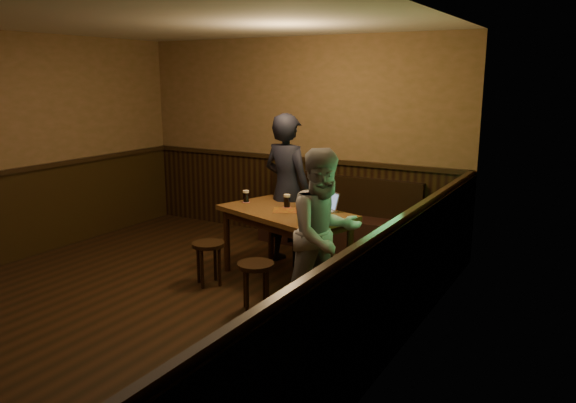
# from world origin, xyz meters

# --- Properties ---
(room) EXTENTS (5.04, 6.04, 2.84)m
(room) POSITION_xyz_m (0.00, 0.22, 1.20)
(room) COLOR black
(room) RESTS_ON ground
(bench) EXTENTS (2.20, 0.50, 0.95)m
(bench) POSITION_xyz_m (0.79, 2.75, 0.31)
(bench) COLOR black
(bench) RESTS_ON ground
(pub_table) EXTENTS (1.69, 1.28, 0.81)m
(pub_table) POSITION_xyz_m (0.79, 1.34, 0.70)
(pub_table) COLOR #512817
(pub_table) RESTS_ON ground
(stool_left) EXTENTS (0.39, 0.39, 0.48)m
(stool_left) POSITION_xyz_m (0.15, 0.75, 0.39)
(stool_left) COLOR black
(stool_left) RESTS_ON ground
(stool_right) EXTENTS (0.40, 0.40, 0.49)m
(stool_right) POSITION_xyz_m (0.99, 0.42, 0.39)
(stool_right) COLOR black
(stool_right) RESTS_ON ground
(pint_left) EXTENTS (0.09, 0.09, 0.15)m
(pint_left) POSITION_xyz_m (0.18, 1.46, 0.88)
(pint_left) COLOR #A2142D
(pint_left) RESTS_ON pub_table
(pint_mid) EXTENTS (0.10, 0.10, 0.15)m
(pint_mid) POSITION_xyz_m (0.73, 1.48, 0.88)
(pint_mid) COLOR #A2142D
(pint_mid) RESTS_ON pub_table
(pint_right) EXTENTS (0.10, 0.10, 0.16)m
(pint_right) POSITION_xyz_m (1.26, 1.18, 0.88)
(pint_right) COLOR #A2142D
(pint_right) RESTS_ON pub_table
(laptop) EXTENTS (0.38, 0.37, 0.21)m
(laptop) POSITION_xyz_m (1.19, 1.56, 0.86)
(laptop) COLOR silver
(laptop) RESTS_ON pub_table
(menu) EXTENTS (0.27, 0.25, 0.00)m
(menu) POSITION_xyz_m (1.36, 0.95, 0.81)
(menu) COLOR silver
(menu) RESTS_ON pub_table
(person_suit) EXTENTS (0.74, 0.56, 1.85)m
(person_suit) POSITION_xyz_m (0.52, 1.85, 0.92)
(person_suit) COLOR black
(person_suit) RESTS_ON ground
(person_grey) EXTENTS (0.93, 1.00, 1.63)m
(person_grey) POSITION_xyz_m (1.63, 0.63, 0.82)
(person_grey) COLOR gray
(person_grey) RESTS_ON ground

